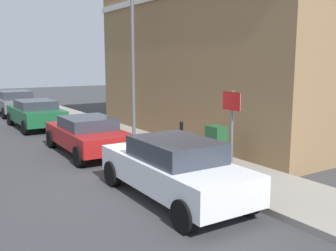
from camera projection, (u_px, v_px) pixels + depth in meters
name	position (u px, v px, depth m)	size (l,w,h in m)	color
ground	(149.00, 180.00, 10.28)	(80.00, 80.00, 0.00)	#38383A
sidewalk	(119.00, 134.00, 16.32)	(2.35, 30.00, 0.15)	gray
corner_building	(232.00, 22.00, 16.19)	(6.49, 11.88, 9.51)	olive
car_white	(174.00, 168.00, 8.74)	(1.87, 4.34, 1.42)	silver
car_red	(87.00, 134.00, 13.16)	(1.96, 4.25, 1.27)	maroon
car_green	(36.00, 113.00, 18.20)	(1.93, 4.19, 1.35)	#195933
car_grey	(15.00, 102.00, 22.84)	(2.02, 4.27, 1.43)	slate
utility_cabinet	(216.00, 147.00, 11.15)	(0.46, 0.61, 1.15)	#1E4C28
bollard_near_cabinet	(181.00, 135.00, 12.77)	(0.14, 0.14, 1.04)	black
street_sign	(232.00, 123.00, 9.22)	(0.08, 0.60, 2.30)	#59595B
lamppost	(133.00, 57.00, 15.05)	(0.20, 0.44, 5.72)	#59595B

